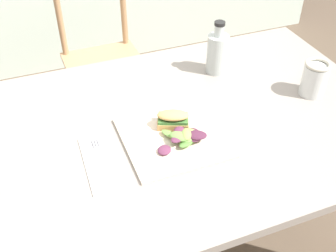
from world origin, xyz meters
TOP-DOWN VIEW (x-y plane):
  - dining_table at (0.09, 0.15)m, footprint 1.38×0.91m
  - chair_wooden_far at (0.05, 1.12)m, footprint 0.41×0.41m
  - plate_lunch at (0.03, 0.09)m, footprint 0.29×0.29m
  - sandwich_half_front at (0.05, 0.13)m, footprint 0.11×0.09m
  - salad_mixed_greens at (0.06, 0.05)m, footprint 0.17×0.12m
  - napkin_folded at (-0.19, 0.06)m, footprint 0.10×0.24m
  - fork_on_napkin at (-0.19, 0.08)m, footprint 0.03×0.19m
  - bottle_cold_brew at (0.33, 0.39)m, footprint 0.08×0.08m
  - mason_jar_iced_tea at (0.57, 0.14)m, footprint 0.09×0.09m

SIDE VIEW (x-z plane):
  - chair_wooden_far at x=0.05m, z-range 0.01..0.88m
  - dining_table at x=0.09m, z-range 0.25..0.99m
  - napkin_folded at x=-0.19m, z-range 0.74..0.74m
  - plate_lunch at x=0.03m, z-range 0.74..0.75m
  - fork_on_napkin at x=-0.19m, z-range 0.74..0.75m
  - salad_mixed_greens at x=0.06m, z-range 0.75..0.79m
  - sandwich_half_front at x=0.05m, z-range 0.75..0.81m
  - mason_jar_iced_tea at x=0.57m, z-range 0.73..0.86m
  - bottle_cold_brew at x=0.33m, z-range 0.71..0.91m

